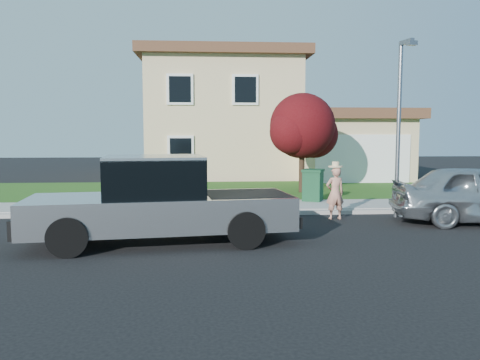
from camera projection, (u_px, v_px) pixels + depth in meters
name	position (u px, v px, depth m)	size (l,w,h in m)	color
ground	(245.00, 236.00, 11.02)	(80.00, 80.00, 0.00)	black
curb	(271.00, 213.00, 13.97)	(40.00, 0.20, 0.12)	gray
sidewalk	(266.00, 207.00, 15.06)	(40.00, 2.00, 0.15)	gray
lawn	(253.00, 191.00, 19.53)	(40.00, 7.00, 0.10)	#215117
house	(245.00, 121.00, 27.08)	(14.00, 11.30, 6.85)	tan
pickup_truck	(161.00, 202.00, 10.29)	(6.05, 2.67, 1.92)	black
woman	(335.00, 192.00, 13.18)	(0.59, 0.43, 1.63)	tan
ornamental_tree	(303.00, 129.00, 18.48)	(2.86, 2.58, 3.93)	black
trash_bin	(313.00, 185.00, 15.88)	(0.91, 0.95, 1.07)	#113E22
street_lamp	(400.00, 118.00, 13.26)	(0.30, 0.65, 4.99)	slate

